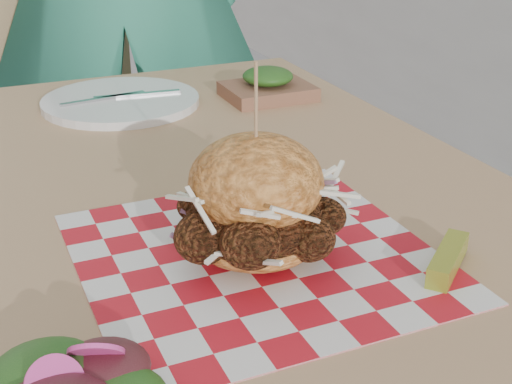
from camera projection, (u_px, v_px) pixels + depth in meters
patio_table at (200, 248)px, 0.93m from camera, size 0.80×1.20×0.75m
patio_chair at (57, 111)px, 1.85m from camera, size 0.52×0.52×0.95m
paper_liner at (256, 256)px, 0.75m from camera, size 0.36×0.36×0.00m
sandwich at (256, 206)px, 0.73m from camera, size 0.18×0.18×0.21m
pickle_spear at (448, 259)px, 0.72m from camera, size 0.09×0.08×0.02m
place_setting at (121, 101)px, 1.23m from camera, size 0.27×0.27×0.02m
kraft_tray at (268, 86)px, 1.26m from camera, size 0.15×0.12×0.06m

